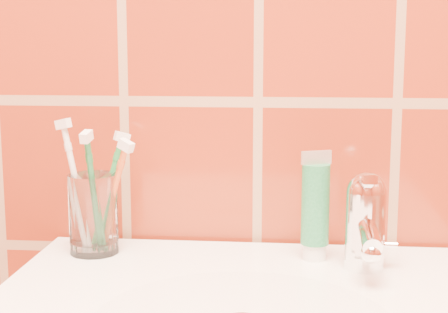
# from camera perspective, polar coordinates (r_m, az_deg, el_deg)

# --- Properties ---
(glass_tumbler) EXTENTS (0.07, 0.07, 0.10)m
(glass_tumbler) POSITION_cam_1_polar(r_m,az_deg,el_deg) (0.91, -10.79, -4.70)
(glass_tumbler) COLOR white
(glass_tumbler) RESTS_ON pedestal_sink
(toothpaste_tube) EXTENTS (0.04, 0.04, 0.14)m
(toothpaste_tube) POSITION_cam_1_polar(r_m,az_deg,el_deg) (0.87, 7.59, -4.35)
(toothpaste_tube) COLOR white
(toothpaste_tube) RESTS_ON pedestal_sink
(faucet) EXTENTS (0.05, 0.11, 0.12)m
(faucet) POSITION_cam_1_polar(r_m,az_deg,el_deg) (0.84, 11.70, -5.04)
(faucet) COLOR white
(faucet) RESTS_ON pedestal_sink
(toothbrush_0) EXTENTS (0.10, 0.08, 0.19)m
(toothbrush_0) POSITION_cam_1_polar(r_m,az_deg,el_deg) (0.90, -12.13, -2.51)
(toothbrush_0) COLOR silver
(toothbrush_0) RESTS_ON glass_tumbler
(toothbrush_1) EXTENTS (0.11, 0.10, 0.17)m
(toothbrush_1) POSITION_cam_1_polar(r_m,az_deg,el_deg) (0.91, -9.66, -2.91)
(toothbrush_1) COLOR #1F7737
(toothbrush_1) RESTS_ON glass_tumbler
(toothbrush_2) EXTENTS (0.04, 0.10, 0.18)m
(toothbrush_2) POSITION_cam_1_polar(r_m,az_deg,el_deg) (0.88, -10.77, -3.11)
(toothbrush_2) COLOR #1C6A35
(toothbrush_2) RESTS_ON glass_tumbler
(toothbrush_3) EXTENTS (0.12, 0.11, 0.17)m
(toothbrush_3) POSITION_cam_1_polar(r_m,az_deg,el_deg) (0.89, -9.27, -3.37)
(toothbrush_3) COLOR #C45422
(toothbrush_3) RESTS_ON glass_tumbler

